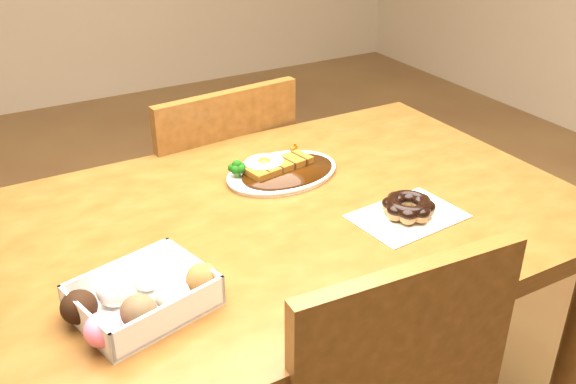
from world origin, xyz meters
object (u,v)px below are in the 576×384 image
katsu_curry_plate (280,170)px  donut_box (141,296)px  chair_far (211,209)px  pon_de_ring (408,208)px  table (288,253)px

katsu_curry_plate → donut_box: size_ratio=1.12×
chair_far → katsu_curry_plate: size_ratio=3.12×
chair_far → katsu_curry_plate: 0.48m
chair_far → donut_box: bearing=54.7°
katsu_curry_plate → pon_de_ring: size_ratio=1.24×
table → katsu_curry_plate: size_ratio=4.30×
table → donut_box: donut_box is taller
table → pon_de_ring: bearing=-34.7°
chair_far → katsu_curry_plate: chair_far is taller
table → katsu_curry_plate: katsu_curry_plate is taller
table → katsu_curry_plate: (0.06, 0.15, 0.11)m
chair_far → donut_box: 0.86m
table → pon_de_ring: 0.27m
katsu_curry_plate → donut_box: donut_box is taller
table → pon_de_ring: size_ratio=5.33×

